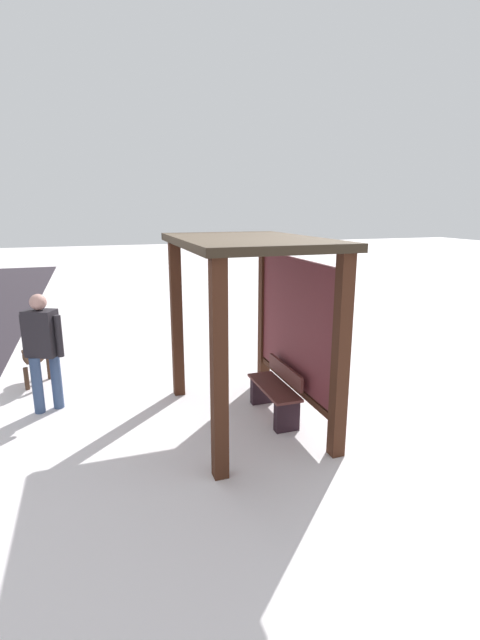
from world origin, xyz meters
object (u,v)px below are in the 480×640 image
Objects in this scene: bus_shelter at (263,292)px; bench_left_inside at (275,393)px; person_walking at (43,344)px; dog at (38,351)px.

bench_left_inside is (0.00, 0.19, -1.40)m from bus_shelter.
bus_shelter is at bearing -90.00° from bench_left_inside.
bus_shelter is 1.41m from bench_left_inside.
bench_left_inside is 3.21m from person_walking.
bus_shelter is at bearing 67.18° from person_walking.
bus_shelter reaches higher than bench_left_inside.
bus_shelter is at bearing 51.98° from dog.
bus_shelter is 2.39× the size of bench_left_inside.
person_walking is at bearing -111.45° from bench_left_inside.
bench_left_inside is 0.65× the size of person_walking.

